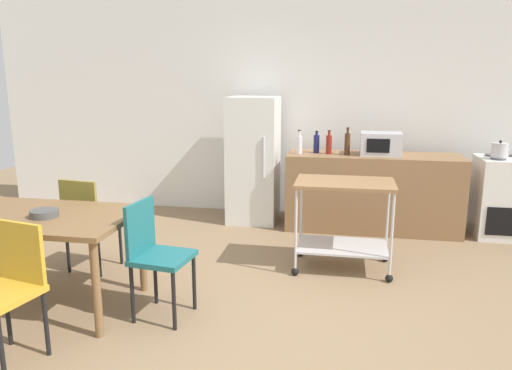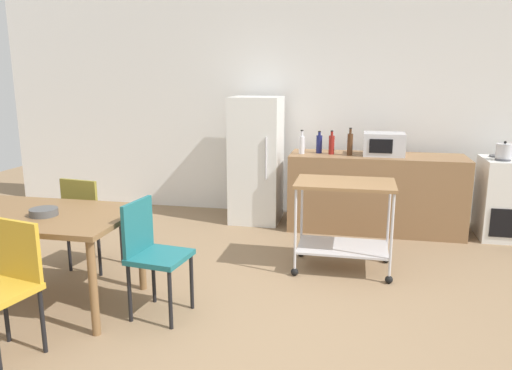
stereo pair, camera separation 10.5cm
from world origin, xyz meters
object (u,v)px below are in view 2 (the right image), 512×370
Objects in this scene: refrigerator at (256,160)px; dining_table at (36,223)px; chair_teal at (152,250)px; bottle_soy_sauce at (302,144)px; bottle_vinegar at (350,144)px; bottle_hot_sauce at (319,144)px; stove_oven at (508,199)px; kettle at (504,151)px; microwave at (384,144)px; fruit_bowl at (44,212)px; bottle_wine at (332,144)px; chair_olive at (89,217)px; kitchen_cart at (344,211)px; chair_mustard at (5,281)px.

dining_table is at bearing -115.19° from refrigerator.
bottle_soy_sauce is at bearing -11.50° from chair_teal.
bottle_hot_sauce is at bearing 165.84° from bottle_vinegar.
bottle_vinegar is (-1.76, -0.09, 0.58)m from stove_oven.
bottle_hot_sauce is at bearing 177.27° from kettle.
refrigerator is (-2.90, 0.08, 0.32)m from stove_oven.
fruit_bowl is at bearing -135.84° from microwave.
microwave is (0.74, -0.03, 0.02)m from bottle_hot_sauce.
refrigerator is at bearing 64.81° from dining_table.
dining_table is at bearing -134.15° from bottle_vinegar.
chair_teal is 3.20× the size of bottle_soy_sauce.
stove_oven is at bearing 1.60° from bottle_wine.
fruit_bowl is 4.62m from kettle.
chair_teal is at bearing 150.87° from chair_olive.
chair_olive reaches higher than fruit_bowl.
chair_teal is 2.78m from bottle_hot_sauce.
kettle is at bearing 36.81° from kitchen_cart.
bottle_wine reaches higher than dining_table.
refrigerator is 0.82m from bottle_hot_sauce.
refrigerator is at bearing 173.81° from bottle_hot_sauce.
bottle_soy_sauce is 0.94m from microwave.
chair_olive is 3.40× the size of bottle_hot_sauce.
stove_oven is (3.84, 3.26, -0.07)m from chair_mustard.
bottle_hot_sauce is at bearing 160.49° from bottle_wine.
bottle_hot_sauce is (-0.35, 1.33, 0.44)m from kitchen_cart.
kettle is (1.66, 1.24, 0.43)m from kitchen_cart.
dining_table is at bearing -153.17° from kitchen_cart.
chair_teal is 1.18m from chair_olive.
kitchen_cart is at bearing -81.07° from bottle_wine.
kitchen_cart is 2.87× the size of bottle_vinegar.
bottle_soy_sauce reaches higher than stove_oven.
chair_teal is 0.89m from fruit_bowl.
kettle is (2.00, -0.10, -0.01)m from bottle_hot_sauce.
kettle reaches higher than kitchen_cart.
bottle_wine reaches higher than bottle_hot_sauce.
refrigerator is at bearing 171.59° from bottle_wine.
fruit_bowl is (-2.04, -2.53, -0.24)m from bottle_wine.
chair_olive is 0.98× the size of kitchen_cart.
bottle_soy_sauce is at bearing 53.39° from dining_table.
bottle_wine is (2.12, 1.76, 0.50)m from chair_olive.
chair_olive is at bearing -137.36° from bottle_hot_sauce.
bottle_vinegar is (1.14, -0.17, 0.26)m from refrigerator.
bottle_wine reaches higher than kitchen_cart.
refrigerator reaches higher than stove_oven.
refrigerator is at bearing 175.80° from microwave.
chair_teal is 3.11m from microwave.
bottle_soy_sauce is at bearing 113.70° from kitchen_cart.
bottle_wine reaches higher than chair_teal.
chair_mustard is 3.22× the size of bottle_wine.
chair_teal is 1.93× the size of microwave.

